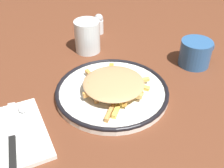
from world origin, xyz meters
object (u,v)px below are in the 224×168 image
Objects in this scene: plate at (112,91)px; fries_heap at (112,85)px; water_glass at (87,36)px; napkin at (13,135)px; coffee_mug at (196,53)px; knife at (12,138)px; spoon at (24,118)px; salt_shaker at (99,24)px.

plate is 0.03m from fries_heap.
water_glass is (0.03, 0.25, 0.01)m from fries_heap.
water_glass reaches higher than napkin.
coffee_mug is (0.56, 0.06, 0.03)m from napkin.
napkin is 0.02m from knife.
fries_heap reaches higher than napkin.
knife is at bearing -99.29° from napkin.
water_glass is (0.26, 0.25, 0.04)m from spoon.
plate is at bearing 8.09° from napkin.
plate is 4.04× the size of salt_shaker.
fries_heap is at bearing -108.62° from plate.
knife is 1.76× the size of coffee_mug.
coffee_mug reaches higher than napkin.
plate reaches higher than knife.
knife is (-0.27, -0.06, 0.00)m from plate.
fries_heap is at bearing 6.35° from napkin.
fries_heap is 2.05× the size of water_glass.
salt_shaker reaches higher than napkin.
knife is 2.84× the size of salt_shaker.
knife is at bearing -169.77° from fries_heap.
water_glass is at bearing 82.65° from plate.
water_glass is 0.34m from coffee_mug.
napkin is at bearing -171.91° from plate.
fries_heap reaches higher than knife.
fries_heap is 2.88× the size of salt_shaker.
spoon is 2.06× the size of salt_shaker.
fries_heap is 0.23m from spoon.
coffee_mug is 1.61× the size of salt_shaker.
coffee_mug is at bearing 8.29° from knife.
fries_heap is at bearing -173.48° from coffee_mug.
plate is 1.40× the size of fries_heap.
coffee_mug is (0.56, 0.08, 0.02)m from knife.
water_glass reaches higher than spoon.
plate is 1.96× the size of spoon.
salt_shaker is at bearing 45.04° from spoon.
knife is 0.06m from spoon.
coffee_mug reaches higher than knife.
water_glass reaches higher than plate.
water_glass is at bearing 82.26° from fries_heap.
plate and spoon have the same top height.
fries_heap is 0.27m from napkin.
napkin is at bearing -173.65° from fries_heap.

